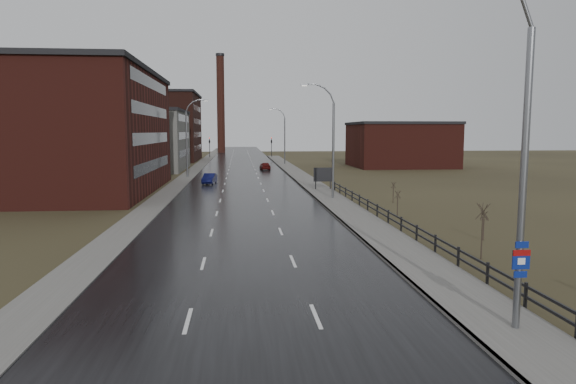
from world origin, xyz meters
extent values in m
plane|color=#2D2819|center=(0.00, 0.00, 0.00)|extent=(320.00, 320.00, 0.00)
cube|color=black|center=(0.00, 60.00, 0.03)|extent=(14.00, 300.00, 0.06)
cube|color=#595651|center=(8.60, 35.00, 0.09)|extent=(3.20, 180.00, 0.18)
cube|color=slate|center=(7.08, 35.00, 0.09)|extent=(0.16, 180.00, 0.18)
cube|color=#595651|center=(-8.20, 60.00, 0.06)|extent=(2.40, 260.00, 0.12)
cube|color=#471914|center=(-21.00, 45.00, 6.50)|extent=(22.00, 28.00, 13.00)
cube|color=black|center=(-21.00, 45.00, 13.25)|extent=(22.44, 28.56, 0.50)
cube|color=black|center=(-10.02, 45.00, 3.00)|extent=(0.06, 22.40, 1.20)
cube|color=black|center=(-10.02, 45.00, 6.00)|extent=(0.06, 22.40, 1.20)
cube|color=black|center=(-10.02, 45.00, 9.00)|extent=(0.06, 22.40, 1.20)
cube|color=black|center=(-10.02, 45.00, 12.00)|extent=(0.06, 22.40, 1.20)
cube|color=slate|center=(-18.00, 78.00, 5.00)|extent=(16.00, 20.00, 10.00)
cube|color=black|center=(-18.00, 78.00, 10.25)|extent=(16.32, 20.40, 0.50)
cube|color=black|center=(-10.02, 78.00, 3.00)|extent=(0.06, 16.00, 1.20)
cube|color=black|center=(-10.02, 78.00, 6.00)|extent=(0.06, 16.00, 1.20)
cube|color=black|center=(-10.02, 78.00, 9.00)|extent=(0.06, 16.00, 1.20)
cube|color=#331611|center=(-23.00, 108.00, 7.50)|extent=(26.00, 24.00, 15.00)
cube|color=black|center=(-23.00, 108.00, 15.25)|extent=(26.52, 24.48, 0.50)
cube|color=black|center=(-10.02, 108.00, 3.00)|extent=(0.06, 19.20, 1.20)
cube|color=black|center=(-10.02, 108.00, 6.00)|extent=(0.06, 19.20, 1.20)
cube|color=black|center=(-10.02, 108.00, 9.00)|extent=(0.06, 19.20, 1.20)
cube|color=black|center=(-10.02, 108.00, 12.00)|extent=(0.06, 19.20, 1.20)
cube|color=#471914|center=(30.30, 82.00, 4.00)|extent=(18.00, 16.00, 8.00)
cube|color=black|center=(30.30, 82.00, 8.25)|extent=(18.36, 16.32, 0.50)
cylinder|color=#331611|center=(-6.00, 150.00, 15.00)|extent=(2.40, 2.40, 30.00)
cylinder|color=black|center=(-6.00, 150.00, 30.30)|extent=(2.70, 2.70, 0.80)
cylinder|color=slate|center=(8.80, 2.00, 5.00)|extent=(0.24, 0.24, 10.00)
cylinder|color=slate|center=(8.61, 2.00, 10.46)|extent=(0.57, 0.14, 1.12)
cube|color=navy|center=(8.80, 1.88, 3.05)|extent=(0.45, 0.04, 0.22)
cube|color=navy|center=(8.80, 1.88, 2.55)|extent=(0.60, 0.04, 0.65)
cube|color=maroon|center=(8.80, 1.87, 2.78)|extent=(0.60, 0.04, 0.20)
cube|color=navy|center=(8.80, 1.88, 2.05)|extent=(0.45, 0.04, 0.22)
cube|color=silver|center=(8.80, 1.86, 2.50)|extent=(0.26, 0.02, 0.22)
cylinder|color=slate|center=(8.80, 36.00, 4.75)|extent=(0.24, 0.24, 9.50)
cylinder|color=slate|center=(8.63, 36.00, 9.90)|extent=(0.51, 0.14, 0.98)
cylinder|color=slate|center=(8.16, 36.00, 10.62)|extent=(0.81, 0.14, 0.81)
cylinder|color=slate|center=(7.44, 36.00, 11.09)|extent=(0.98, 0.14, 0.51)
cylinder|color=slate|center=(6.60, 36.00, 11.26)|extent=(1.01, 0.14, 0.14)
cube|color=slate|center=(5.91, 36.00, 11.21)|extent=(0.70, 0.28, 0.18)
cube|color=silver|center=(5.91, 36.00, 11.11)|extent=(0.50, 0.20, 0.04)
cylinder|color=slate|center=(-8.00, 62.00, 4.75)|extent=(0.24, 0.24, 9.50)
cylinder|color=slate|center=(-7.83, 62.00, 9.90)|extent=(0.51, 0.14, 0.98)
cylinder|color=slate|center=(-7.36, 62.00, 10.62)|extent=(0.81, 0.14, 0.81)
cylinder|color=slate|center=(-6.64, 62.00, 11.09)|extent=(0.98, 0.14, 0.51)
cylinder|color=slate|center=(-5.80, 62.00, 11.26)|extent=(1.01, 0.14, 0.14)
cube|color=slate|center=(-5.11, 62.00, 11.21)|extent=(0.70, 0.28, 0.18)
cube|color=silver|center=(-5.11, 62.00, 11.11)|extent=(0.50, 0.20, 0.04)
cylinder|color=slate|center=(8.80, 90.00, 4.75)|extent=(0.24, 0.24, 9.50)
cylinder|color=slate|center=(8.63, 90.00, 9.90)|extent=(0.51, 0.14, 0.98)
cylinder|color=slate|center=(8.16, 90.00, 10.62)|extent=(0.81, 0.14, 0.81)
cylinder|color=slate|center=(7.44, 90.00, 11.09)|extent=(0.98, 0.14, 0.51)
cylinder|color=slate|center=(6.60, 90.00, 11.26)|extent=(1.01, 0.14, 0.14)
cube|color=slate|center=(5.91, 90.00, 11.21)|extent=(0.70, 0.28, 0.18)
cube|color=silver|center=(5.91, 90.00, 11.11)|extent=(0.50, 0.20, 0.04)
cube|color=black|center=(10.30, 4.00, 0.55)|extent=(0.10, 0.10, 1.10)
cube|color=black|center=(10.30, 7.00, 0.55)|extent=(0.10, 0.10, 1.10)
cube|color=black|center=(10.30, 10.00, 0.55)|extent=(0.10, 0.10, 1.10)
cube|color=black|center=(10.30, 13.00, 0.55)|extent=(0.10, 0.10, 1.10)
cube|color=black|center=(10.30, 16.00, 0.55)|extent=(0.10, 0.10, 1.10)
cube|color=black|center=(10.30, 19.00, 0.55)|extent=(0.10, 0.10, 1.10)
cube|color=black|center=(10.30, 22.00, 0.55)|extent=(0.10, 0.10, 1.10)
cube|color=black|center=(10.30, 25.00, 0.55)|extent=(0.10, 0.10, 1.10)
cube|color=black|center=(10.30, 28.00, 0.55)|extent=(0.10, 0.10, 1.10)
cube|color=black|center=(10.30, 31.00, 0.55)|extent=(0.10, 0.10, 1.10)
cube|color=black|center=(10.30, 34.00, 0.55)|extent=(0.10, 0.10, 1.10)
cube|color=black|center=(10.30, 37.00, 0.55)|extent=(0.10, 0.10, 1.10)
cube|color=black|center=(10.30, 40.00, 0.55)|extent=(0.10, 0.10, 1.10)
cube|color=black|center=(10.30, 43.00, 0.55)|extent=(0.10, 0.10, 1.10)
cube|color=black|center=(10.30, 18.50, 0.95)|extent=(0.08, 53.00, 0.10)
cube|color=black|center=(10.30, 18.50, 0.55)|extent=(0.08, 53.00, 0.10)
cylinder|color=#382D23|center=(12.31, 11.69, 1.11)|extent=(0.08, 0.08, 2.23)
cylinder|color=#382D23|center=(12.36, 11.69, 2.56)|extent=(0.04, 0.74, 0.87)
cylinder|color=#382D23|center=(12.33, 11.74, 2.56)|extent=(0.70, 0.27, 0.88)
cylinder|color=#382D23|center=(12.27, 11.72, 2.56)|extent=(0.42, 0.63, 0.89)
cylinder|color=#382D23|center=(12.27, 11.66, 2.56)|extent=(0.42, 0.63, 0.89)
cylinder|color=#382D23|center=(12.33, 11.64, 2.56)|extent=(0.70, 0.27, 0.88)
cylinder|color=#382D23|center=(14.66, 16.24, 0.68)|extent=(0.08, 0.08, 1.36)
cylinder|color=#382D23|center=(14.71, 16.24, 1.57)|extent=(0.04, 0.47, 0.54)
cylinder|color=#382D23|center=(14.68, 16.29, 1.57)|extent=(0.44, 0.18, 0.55)
cylinder|color=#382D23|center=(14.62, 16.27, 1.57)|extent=(0.27, 0.40, 0.56)
cylinder|color=#382D23|center=(14.62, 16.21, 1.57)|extent=(0.27, 0.40, 0.56)
cylinder|color=#382D23|center=(14.68, 16.19, 1.57)|extent=(0.44, 0.18, 0.55)
cylinder|color=#382D23|center=(11.94, 25.06, 0.79)|extent=(0.08, 0.08, 1.58)
cylinder|color=#382D23|center=(11.99, 25.06, 1.82)|extent=(0.04, 0.54, 0.63)
cylinder|color=#382D23|center=(11.95, 25.11, 1.82)|extent=(0.51, 0.20, 0.63)
cylinder|color=#382D23|center=(11.90, 25.09, 1.82)|extent=(0.31, 0.45, 0.64)
cylinder|color=#382D23|center=(11.90, 25.03, 1.82)|extent=(0.31, 0.45, 0.64)
cylinder|color=#382D23|center=(11.95, 25.01, 1.82)|extent=(0.51, 0.20, 0.63)
cylinder|color=#382D23|center=(14.06, 33.12, 0.74)|extent=(0.08, 0.08, 1.47)
cylinder|color=#382D23|center=(14.11, 33.12, 1.69)|extent=(0.04, 0.50, 0.59)
cylinder|color=#382D23|center=(14.07, 33.16, 1.69)|extent=(0.48, 0.19, 0.59)
cylinder|color=#382D23|center=(14.02, 33.14, 1.69)|extent=(0.29, 0.43, 0.60)
cylinder|color=#382D23|center=(14.02, 33.09, 1.69)|extent=(0.29, 0.43, 0.60)
cylinder|color=#382D23|center=(14.07, 33.07, 1.69)|extent=(0.48, 0.19, 0.59)
cube|color=black|center=(8.25, 43.89, 0.90)|extent=(0.10, 0.10, 1.80)
cube|color=black|center=(9.95, 43.89, 0.90)|extent=(0.10, 0.10, 1.80)
cube|color=silver|center=(9.10, 43.84, 1.85)|extent=(2.11, 0.08, 1.50)
cube|color=black|center=(9.10, 43.79, 1.85)|extent=(2.21, 0.04, 1.60)
cylinder|color=black|center=(-8.00, 120.00, 2.60)|extent=(0.16, 0.16, 5.20)
imported|color=black|center=(-8.00, 120.00, 4.75)|extent=(0.58, 2.73, 1.10)
sphere|color=#FF190C|center=(-8.00, 119.85, 5.05)|extent=(0.18, 0.18, 0.18)
cylinder|color=black|center=(8.00, 120.00, 2.60)|extent=(0.16, 0.16, 5.20)
imported|color=black|center=(8.00, 120.00, 4.75)|extent=(0.58, 2.73, 1.10)
sphere|color=#FF190C|center=(8.00, 119.85, 5.05)|extent=(0.18, 0.18, 0.18)
imported|color=#0D1043|center=(-4.24, 52.37, 0.66)|extent=(1.87, 4.16, 1.32)
imported|color=#4F0E0D|center=(4.06, 75.39, 0.70)|extent=(1.91, 4.18, 1.39)
camera|label=1|loc=(-0.41, -13.82, 6.75)|focal=32.00mm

